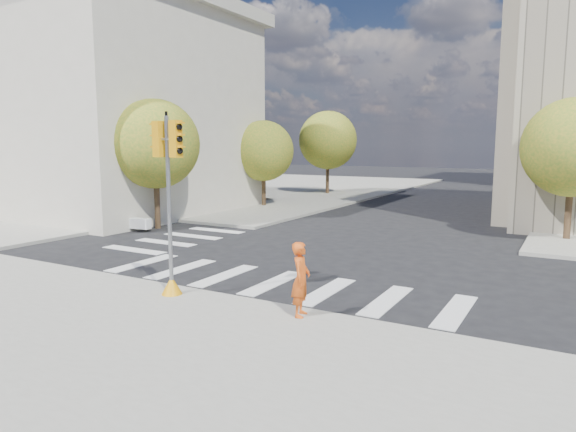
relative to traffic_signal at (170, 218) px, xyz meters
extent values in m
plane|color=black|center=(1.63, 4.76, -2.23)|extent=(160.00, 160.00, 0.00)
cube|color=gray|center=(-18.37, 30.76, -2.16)|extent=(28.00, 40.00, 0.15)
cube|color=beige|center=(-18.37, 12.76, 3.77)|extent=(18.00, 14.00, 12.00)
cube|color=#B2AD9E|center=(-18.37, 12.76, 10.07)|extent=(19.00, 15.00, 0.80)
cylinder|color=#382616|center=(-8.87, 8.76, -1.01)|extent=(0.28, 0.28, 2.45)
sphere|color=#447120|center=(-8.87, 8.76, 1.98)|extent=(4.40, 4.40, 4.40)
cylinder|color=#382616|center=(-8.87, 18.76, -1.15)|extent=(0.28, 0.28, 2.17)
sphere|color=#447120|center=(-8.87, 18.76, 1.54)|extent=(4.00, 4.00, 4.00)
cylinder|color=#382616|center=(-8.87, 28.76, -0.92)|extent=(0.28, 0.28, 2.62)
sphere|color=#447120|center=(-8.87, 28.76, 2.31)|extent=(4.80, 4.80, 4.80)
cylinder|color=#382616|center=(9.13, 14.76, -1.04)|extent=(0.28, 0.28, 2.38)
sphere|color=#447120|center=(9.13, 14.76, 1.83)|extent=(4.20, 4.20, 4.20)
cylinder|color=#382616|center=(9.13, 26.76, -0.97)|extent=(0.28, 0.28, 2.52)
sphere|color=#447120|center=(9.13, 26.76, 2.13)|extent=(4.60, 4.60, 4.60)
cylinder|color=#382616|center=(9.13, 38.76, -1.10)|extent=(0.28, 0.28, 2.27)
cone|color=orange|center=(0.00, 0.00, -1.83)|extent=(0.56, 0.56, 0.50)
cylinder|color=gray|center=(0.00, 0.00, 0.30)|extent=(0.11, 0.11, 4.77)
cylinder|color=black|center=(0.00, 0.00, 2.74)|extent=(0.07, 0.07, 0.12)
cylinder|color=gray|center=(0.00, 0.00, 2.09)|extent=(0.89, 0.26, 0.06)
cube|color=orange|center=(-0.37, 0.08, 2.09)|extent=(0.34, 0.28, 0.95)
cube|color=orange|center=(0.37, -0.08, 2.09)|extent=(0.34, 0.28, 0.95)
imported|color=#D24E13|center=(3.89, 0.16, -1.19)|extent=(0.58, 0.74, 1.78)
cube|color=white|center=(-11.37, 7.29, -1.83)|extent=(6.01, 1.11, 0.50)
camera|label=1|loc=(9.41, -10.20, 1.94)|focal=32.00mm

